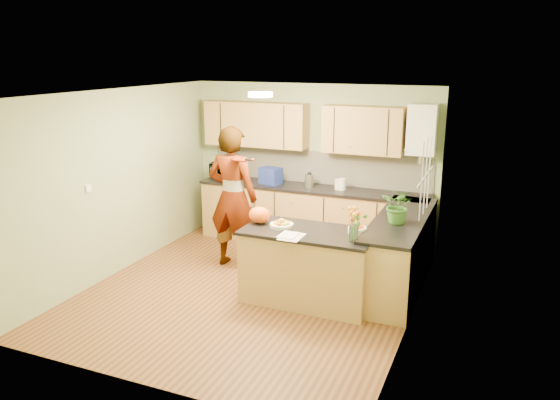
% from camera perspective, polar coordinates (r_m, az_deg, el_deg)
% --- Properties ---
extents(floor, '(4.50, 4.50, 0.00)m').
position_cam_1_polar(floor, '(7.11, -2.90, -9.42)').
color(floor, '#5B311A').
rests_on(floor, ground).
extents(ceiling, '(4.00, 4.50, 0.02)m').
position_cam_1_polar(ceiling, '(6.48, -3.19, 11.13)').
color(ceiling, white).
rests_on(ceiling, wall_back).
extents(wall_back, '(4.00, 0.02, 2.50)m').
position_cam_1_polar(wall_back, '(8.72, 3.39, 3.84)').
color(wall_back, '#8FA676').
rests_on(wall_back, floor).
extents(wall_front, '(4.00, 0.02, 2.50)m').
position_cam_1_polar(wall_front, '(4.86, -14.67, -5.85)').
color(wall_front, '#8FA676').
rests_on(wall_front, floor).
extents(wall_left, '(0.02, 4.50, 2.50)m').
position_cam_1_polar(wall_left, '(7.75, -16.50, 1.81)').
color(wall_left, '#8FA676').
rests_on(wall_left, floor).
extents(wall_right, '(0.02, 4.50, 2.50)m').
position_cam_1_polar(wall_right, '(6.12, 14.11, -1.46)').
color(wall_right, '#8FA676').
rests_on(wall_right, floor).
extents(back_counter, '(3.64, 0.62, 0.94)m').
position_cam_1_polar(back_counter, '(8.60, 3.27, -1.67)').
color(back_counter, '#B58748').
rests_on(back_counter, floor).
extents(right_counter, '(0.62, 2.24, 0.94)m').
position_cam_1_polar(right_counter, '(7.20, 12.42, -5.38)').
color(right_counter, '#B58748').
rests_on(right_counter, floor).
extents(splashback, '(3.60, 0.02, 0.52)m').
position_cam_1_polar(splashback, '(8.68, 3.98, 3.44)').
color(splashback, beige).
rests_on(splashback, back_counter).
extents(upper_cabinets, '(3.20, 0.34, 0.70)m').
position_cam_1_polar(upper_cabinets, '(8.52, 1.95, 7.69)').
color(upper_cabinets, '#B58748').
rests_on(upper_cabinets, wall_back).
extents(boiler, '(0.40, 0.30, 0.86)m').
position_cam_1_polar(boiler, '(8.06, 14.64, 7.12)').
color(boiler, white).
rests_on(boiler, wall_back).
extents(window_right, '(0.01, 1.30, 1.05)m').
position_cam_1_polar(window_right, '(6.62, 15.03, 2.41)').
color(window_right, white).
rests_on(window_right, wall_right).
extents(light_switch, '(0.02, 0.09, 0.09)m').
position_cam_1_polar(light_switch, '(7.28, -19.39, 1.16)').
color(light_switch, white).
rests_on(light_switch, wall_left).
extents(ceiling_lamp, '(0.30, 0.30, 0.07)m').
position_cam_1_polar(ceiling_lamp, '(6.76, -2.06, 10.97)').
color(ceiling_lamp, '#FFEABF').
rests_on(ceiling_lamp, ceiling).
extents(peninsula_island, '(1.58, 0.81, 0.90)m').
position_cam_1_polar(peninsula_island, '(6.67, 2.97, -6.88)').
color(peninsula_island, '#B58748').
rests_on(peninsula_island, floor).
extents(fruit_dish, '(0.29, 0.29, 0.10)m').
position_cam_1_polar(fruit_dish, '(6.62, 0.17, -2.50)').
color(fruit_dish, '#F1E9C1').
rests_on(fruit_dish, peninsula_island).
extents(orange_bowl, '(0.22, 0.22, 0.13)m').
position_cam_1_polar(orange_bowl, '(6.48, 8.07, -2.92)').
color(orange_bowl, '#F1E9C1').
rests_on(orange_bowl, peninsula_island).
extents(flower_vase, '(0.23, 0.23, 0.43)m').
position_cam_1_polar(flower_vase, '(6.09, 7.80, -1.82)').
color(flower_vase, silver).
rests_on(flower_vase, peninsula_island).
extents(orange_bag, '(0.28, 0.24, 0.21)m').
position_cam_1_polar(orange_bag, '(6.77, -2.16, -1.57)').
color(orange_bag, '#FF5A15').
rests_on(orange_bag, peninsula_island).
extents(papers, '(0.25, 0.33, 0.01)m').
position_cam_1_polar(papers, '(6.28, 1.23, -3.83)').
color(papers, silver).
rests_on(papers, peninsula_island).
extents(violinist, '(0.75, 0.50, 2.01)m').
position_cam_1_polar(violinist, '(7.62, -4.96, 0.27)').
color(violinist, '#DA9C85').
rests_on(violinist, floor).
extents(violin, '(0.60, 0.52, 0.15)m').
position_cam_1_polar(violin, '(7.21, -4.47, 4.33)').
color(violin, '#4A0E04').
rests_on(violin, violinist).
extents(microwave, '(0.51, 0.35, 0.27)m').
position_cam_1_polar(microwave, '(9.03, -5.55, 3.06)').
color(microwave, white).
rests_on(microwave, back_counter).
extents(blue_box, '(0.37, 0.30, 0.26)m').
position_cam_1_polar(blue_box, '(8.66, -1.00, 2.56)').
color(blue_box, navy).
rests_on(blue_box, back_counter).
extents(kettle, '(0.14, 0.14, 0.27)m').
position_cam_1_polar(kettle, '(8.45, 3.08, 2.11)').
color(kettle, '#B8B9BD').
rests_on(kettle, back_counter).
extents(jar_cream, '(0.12, 0.12, 0.16)m').
position_cam_1_polar(jar_cream, '(8.33, 6.09, 1.63)').
color(jar_cream, '#F1E9C1').
rests_on(jar_cream, back_counter).
extents(jar_white, '(0.13, 0.13, 0.17)m').
position_cam_1_polar(jar_white, '(8.31, 6.52, 1.65)').
color(jar_white, white).
rests_on(jar_white, back_counter).
extents(potted_plant, '(0.49, 0.45, 0.44)m').
position_cam_1_polar(potted_plant, '(6.74, 12.33, -0.61)').
color(potted_plant, '#3A7527').
rests_on(potted_plant, right_counter).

